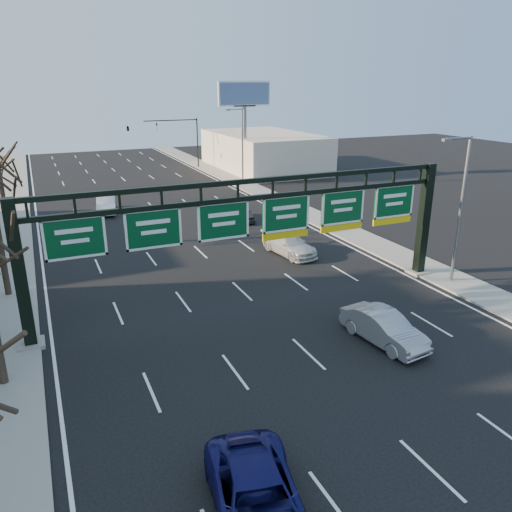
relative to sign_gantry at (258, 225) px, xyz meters
name	(u,v)px	position (x,y,z in m)	size (l,w,h in m)	color
ground	(331,376)	(-0.16, -8.00, -4.63)	(160.00, 160.00, 0.00)	black
sidewalk_left	(10,267)	(-12.96, 12.00, -4.57)	(3.00, 120.00, 0.12)	gray
sidewalk_right	(333,225)	(12.64, 12.00, -4.57)	(3.00, 120.00, 0.12)	gray
lane_markings	(192,244)	(-0.16, 12.00, -4.62)	(21.60, 120.00, 0.01)	white
sign_gantry	(258,225)	(0.00, 0.00, 0.00)	(24.60, 1.20, 7.20)	black
building_right_distant	(263,151)	(19.84, 42.00, -2.13)	(12.00, 20.00, 5.00)	beige
streetlight_near	(460,203)	(12.31, -2.00, 0.45)	(2.15, 0.22, 9.00)	slate
streetlight_far	(241,143)	(12.31, 32.00, 0.45)	(2.15, 0.22, 9.00)	slate
billboard_right	(245,105)	(14.84, 36.98, 4.43)	(7.00, 0.50, 12.00)	slate
traffic_signal_mast	(155,131)	(5.53, 47.00, 0.87)	(10.16, 0.54, 7.00)	black
car_blue_suv	(258,501)	(-6.16, -13.58, -3.87)	(2.53, 5.49, 1.52)	#131251
car_silver_sedan	(384,328)	(3.67, -6.52, -3.86)	(1.63, 4.68, 1.54)	#9D9DA1
car_white_wagon	(289,244)	(5.63, 6.94, -3.90)	(2.04, 5.01, 1.45)	silver
car_grey_far	(240,213)	(5.95, 17.04, -3.92)	(1.67, 4.14, 1.41)	#393A3D
car_silver_distant	(106,204)	(-4.70, 24.94, -3.82)	(1.71, 4.91, 1.62)	silver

